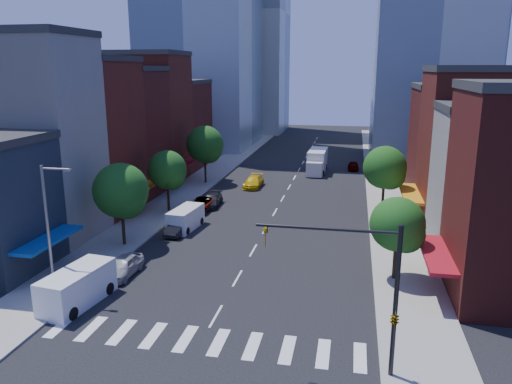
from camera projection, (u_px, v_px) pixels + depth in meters
ground at (216, 316)px, 31.77m from camera, size 220.00×220.00×0.00m
sidewalk_left at (207, 176)px, 72.17m from camera, size 5.00×120.00×0.15m
sidewalk_right at (385, 184)px, 67.48m from camera, size 5.00×120.00×0.15m
crosswalk at (202, 341)px, 28.91m from camera, size 19.00×3.00×0.01m
bldg_left_1 at (25, 141)px, 44.94m from camera, size 12.00×8.00×18.00m
bldg_left_2 at (77, 139)px, 53.28m from camera, size 12.00×9.00×16.00m
bldg_left_3 at (114, 133)px, 61.49m from camera, size 12.00×8.00×15.00m
bldg_left_4 at (142, 119)px, 69.34m from camera, size 12.00×9.00×17.00m
bldg_left_5 at (167, 125)px, 78.87m from camera, size 12.00×10.00×13.00m
bldg_right_1 at (512, 186)px, 40.66m from camera, size 12.00×8.00×12.00m
bldg_right_2 at (487, 150)px, 48.86m from camera, size 12.00×10.00×15.00m
bldg_right_3 at (465, 145)px, 58.62m from camera, size 12.00×10.00×13.00m
tower_far_w at (248, 13)px, 118.78m from camera, size 18.00×18.00×56.00m
traffic_signal at (384, 302)px, 24.61m from camera, size 7.24×2.24×8.00m
streetlight at (50, 222)px, 33.65m from camera, size 2.25×0.25×9.00m
tree_left_near at (122, 193)px, 43.11m from camera, size 4.80×4.80×7.30m
tree_left_mid at (168, 171)px, 53.67m from camera, size 4.20×4.20×6.65m
tree_left_far at (206, 146)px, 66.83m from camera, size 5.00×5.00×7.75m
tree_right_near at (399, 227)px, 36.11m from camera, size 4.00×4.00×6.20m
tree_right_far at (386, 169)px, 53.08m from camera, size 4.60×4.60×7.20m
parked_car_front at (123, 266)px, 37.81m from camera, size 1.83×4.44×1.51m
parked_car_second at (178, 227)px, 47.42m from camera, size 1.48×4.24×1.40m
parked_car_third at (200, 205)px, 54.97m from camera, size 2.74×5.31×1.43m
parked_car_rear at (211, 200)px, 56.83m from camera, size 2.13×4.85×1.39m
cargo_van_near at (76, 288)px, 33.02m from camera, size 3.02×5.95×2.42m
cargo_van_far at (185, 219)px, 48.71m from camera, size 2.46×5.09×2.09m
taxi at (254, 182)px, 65.90m from camera, size 2.17×5.11×1.47m
traffic_car_oncoming at (316, 163)px, 78.91m from camera, size 1.79×4.12×1.32m
traffic_car_far at (353, 165)px, 77.12m from camera, size 1.71×4.05×1.37m
box_truck at (317, 162)px, 75.03m from camera, size 2.78×8.39×3.35m
pedestrian_far at (76, 278)px, 34.75m from camera, size 1.00×1.14×1.98m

